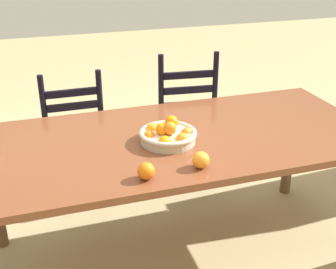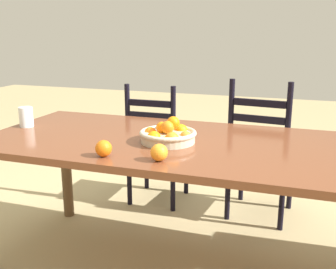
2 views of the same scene
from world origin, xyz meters
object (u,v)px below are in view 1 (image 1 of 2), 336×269
Objects in this scene: orange_loose_1 at (146,171)px; chair_by_cabinet at (183,121)px; chair_near_window at (74,136)px; orange_loose_0 at (202,160)px; fruit_bowl at (168,135)px; dining_table at (176,151)px.

chair_by_cabinet is at bearing 63.35° from orange_loose_1.
chair_near_window is 0.93× the size of chair_by_cabinet.
chair_near_window is 12.26× the size of orange_loose_1.
orange_loose_0 is at bearing 4.51° from orange_loose_1.
orange_loose_0 is (-0.32, -1.13, 0.32)m from chair_by_cabinet.
fruit_bowl is at bearing 114.11° from chair_near_window.
fruit_bowl is 3.77× the size of orange_loose_0.
orange_loose_0 is (0.06, -0.29, -0.00)m from fruit_bowl.
dining_table is 27.67× the size of orange_loose_1.
fruit_bowl reaches higher than orange_loose_0.
dining_table is 2.26× the size of chair_near_window.
chair_near_window is 1.23m from orange_loose_1.
dining_table is 0.45m from orange_loose_1.
orange_loose_0 is at bearing -89.41° from dining_table.
orange_loose_1 is at bearing -175.49° from orange_loose_0.
orange_loose_1 reaches higher than dining_table.
fruit_bowl is at bearing 57.76° from orange_loose_1.
dining_table is 7.22× the size of fruit_bowl.
fruit_bowl is 0.37m from orange_loose_1.
orange_loose_1 is (-0.26, -0.02, -0.00)m from orange_loose_0.
fruit_bowl is at bearing 102.07° from orange_loose_0.
chair_by_cabinet reaches higher than orange_loose_0.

